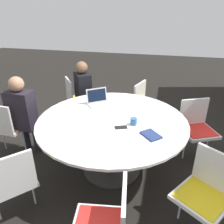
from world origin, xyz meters
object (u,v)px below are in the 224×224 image
at_px(person_0, 84,90).
at_px(coffee_cup, 134,121).
at_px(chair_1, 7,124).
at_px(spiral_notebook, 151,135).
at_px(cell_phone, 121,127).
at_px(chair_0, 77,97).
at_px(chair_6, 146,103).
at_px(chair_5, 197,125).
at_px(chair_2, 11,179).
at_px(chair_3, 107,224).
at_px(laptop, 98,100).
at_px(person_1, 22,111).
at_px(chair_4, 206,189).

distance_m(person_0, coffee_cup, 1.52).
bearing_deg(chair_1, spiral_notebook, -5.26).
bearing_deg(cell_phone, chair_0, -140.91).
bearing_deg(chair_6, chair_5, 69.70).
xyz_separation_m(spiral_notebook, cell_phone, (-0.10, -0.35, -0.01)).
xyz_separation_m(chair_2, chair_3, (0.24, 1.02, 0.00)).
bearing_deg(person_0, spiral_notebook, 7.04).
bearing_deg(chair_5, chair_3, 39.85).
bearing_deg(chair_3, chair_5, -33.58).
distance_m(chair_6, laptop, 1.05).
bearing_deg(person_1, chair_0, 75.65).
distance_m(chair_0, chair_2, 2.17).
xyz_separation_m(chair_5, laptop, (0.18, -1.39, 0.31)).
bearing_deg(person_0, chair_2, -36.78).
bearing_deg(coffee_cup, laptop, -129.36).
relative_size(chair_0, cell_phone, 5.43).
bearing_deg(chair_2, chair_4, -38.62).
height_order(chair_1, chair_3, same).
distance_m(chair_0, chair_1, 1.34).
bearing_deg(spiral_notebook, chair_2, -61.10).
bearing_deg(person_0, coffee_cup, 6.34).
xyz_separation_m(chair_4, spiral_notebook, (-0.39, -0.55, 0.27)).
xyz_separation_m(chair_0, laptop, (0.79, 0.67, 0.31)).
bearing_deg(chair_6, chair_3, 16.42).
xyz_separation_m(chair_4, person_1, (-0.71, -2.34, 0.20)).
bearing_deg(chair_0, spiral_notebook, 8.49).
distance_m(chair_6, person_1, 1.99).
height_order(chair_1, person_1, person_1).
bearing_deg(coffee_cup, chair_2, -49.19).
relative_size(chair_0, chair_3, 1.00).
xyz_separation_m(chair_2, person_0, (-2.02, 0.01, 0.20)).
relative_size(chair_3, laptop, 2.28).
height_order(chair_3, person_1, person_1).
height_order(laptop, coffee_cup, laptop).
distance_m(chair_2, person_1, 1.16).
height_order(chair_4, person_1, person_1).
xyz_separation_m(chair_3, cell_phone, (-1.04, -0.10, 0.26)).
bearing_deg(chair_3, chair_4, -63.73).
xyz_separation_m(chair_3, chair_6, (-2.41, 0.07, 0.00)).
xyz_separation_m(spiral_notebook, coffee_cup, (-0.20, -0.22, 0.03)).
bearing_deg(chair_1, chair_3, -31.93).
relative_size(chair_5, person_1, 0.71).
bearing_deg(chair_5, chair_1, -12.10).
bearing_deg(spiral_notebook, person_0, -136.55).
xyz_separation_m(chair_2, chair_5, (-1.55, 1.86, 0.00)).
xyz_separation_m(chair_1, person_0, (-1.07, 0.78, 0.20)).
bearing_deg(chair_1, cell_phone, -3.48).
distance_m(chair_1, chair_4, 2.66).
distance_m(person_0, cell_phone, 1.52).
bearing_deg(chair_3, chair_0, 18.24).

